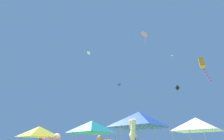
# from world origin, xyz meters

# --- Properties ---
(canopy_tent_white) EXTENTS (3.37, 3.37, 3.61)m
(canopy_tent_white) POSITION_xyz_m (8.95, 7.88, 3.06)
(canopy_tent_white) COLOR #9E9EA3
(canopy_tent_white) RESTS_ON ground
(canopy_tent_blue) EXTENTS (3.53, 3.53, 3.77)m
(canopy_tent_blue) POSITION_xyz_m (3.80, 6.65, 3.21)
(canopy_tent_blue) COLOR #9E9EA3
(canopy_tent_blue) RESTS_ON ground
(canopy_tent_teal) EXTENTS (3.31, 3.31, 3.54)m
(canopy_tent_teal) POSITION_xyz_m (0.23, 10.05, 3.01)
(canopy_tent_teal) COLOR #9E9EA3
(canopy_tent_teal) RESTS_ON ground
(canopy_tent_yellow) EXTENTS (2.88, 2.88, 3.09)m
(canopy_tent_yellow) POSITION_xyz_m (-4.62, 10.89, 2.62)
(canopy_tent_yellow) COLOR #9E9EA3
(canopy_tent_yellow) RESTS_ON ground
(kite_white_diamond) EXTENTS (0.80, 0.86, 0.39)m
(kite_white_diamond) POSITION_xyz_m (-1.43, 24.14, 18.79)
(kite_white_diamond) COLOR white
(kite_orange_box) EXTENTS (0.60, 0.67, 2.06)m
(kite_orange_box) POSITION_xyz_m (8.59, 4.87, 7.22)
(kite_orange_box) COLOR orange
(kite_yellow_diamond) EXTENTS (0.66, 0.71, 1.50)m
(kite_yellow_diamond) POSITION_xyz_m (17.26, 26.38, 20.29)
(kite_yellow_diamond) COLOR yellow
(kite_blue_delta) EXTENTS (0.68, 0.46, 0.59)m
(kite_blue_delta) POSITION_xyz_m (5.29, 28.54, 13.72)
(kite_blue_delta) COLOR blue
(kite_pink_delta) EXTENTS (1.42, 1.66, 3.12)m
(kite_pink_delta) POSITION_xyz_m (9.80, 21.78, 22.34)
(kite_pink_delta) COLOR pink
(kite_black_diamond) EXTENTS (0.80, 0.76, 0.82)m
(kite_black_diamond) POSITION_xyz_m (17.47, 26.76, 12.73)
(kite_black_diamond) COLOR black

